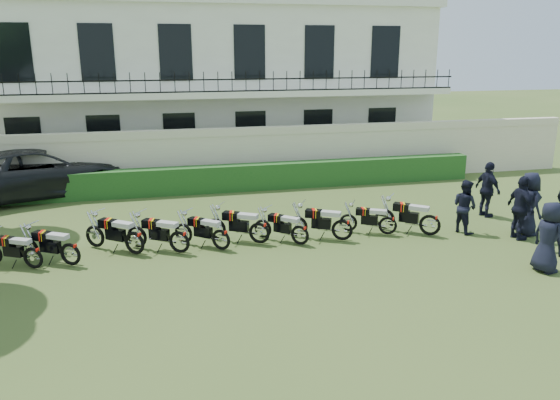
{
  "coord_description": "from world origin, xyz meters",
  "views": [
    {
      "loc": [
        -2.58,
        -12.92,
        5.29
      ],
      "look_at": [
        0.94,
        2.11,
        0.97
      ],
      "focal_mm": 35.0,
      "sensor_mm": 36.0,
      "label": 1
    }
  ],
  "objects_px": {
    "motorcycle_2": "(134,237)",
    "motorcycle_3": "(179,237)",
    "suv": "(39,172)",
    "officer_4": "(465,206)",
    "motorcycle_1": "(70,249)",
    "motorcycle_9": "(430,220)",
    "motorcycle_7": "(342,225)",
    "officer_2": "(521,208)",
    "motorcycle_6": "(300,230)",
    "motorcycle_0": "(33,253)",
    "motorcycle_5": "(259,228)",
    "motorcycle_8": "(388,221)",
    "officer_0": "(549,237)",
    "motorcycle_4": "(221,235)",
    "officer_5": "(488,190)",
    "officer_3": "(529,204)"
  },
  "relations": [
    {
      "from": "motorcycle_2",
      "to": "motorcycle_3",
      "type": "distance_m",
      "value": 1.17
    },
    {
      "from": "suv",
      "to": "officer_4",
      "type": "height_order",
      "value": "suv"
    },
    {
      "from": "motorcycle_1",
      "to": "motorcycle_9",
      "type": "distance_m",
      "value": 9.85
    },
    {
      "from": "motorcycle_1",
      "to": "motorcycle_7",
      "type": "relative_size",
      "value": 0.95
    },
    {
      "from": "motorcycle_2",
      "to": "officer_2",
      "type": "distance_m",
      "value": 10.72
    },
    {
      "from": "motorcycle_2",
      "to": "motorcycle_6",
      "type": "height_order",
      "value": "motorcycle_2"
    },
    {
      "from": "motorcycle_9",
      "to": "officer_4",
      "type": "relative_size",
      "value": 0.98
    },
    {
      "from": "motorcycle_0",
      "to": "suv",
      "type": "xyz_separation_m",
      "value": [
        -1.08,
        7.34,
        0.48
      ]
    },
    {
      "from": "motorcycle_5",
      "to": "motorcycle_7",
      "type": "xyz_separation_m",
      "value": [
        2.33,
        -0.28,
        -0.0
      ]
    },
    {
      "from": "motorcycle_6",
      "to": "motorcycle_8",
      "type": "distance_m",
      "value": 2.73
    },
    {
      "from": "motorcycle_8",
      "to": "officer_0",
      "type": "xyz_separation_m",
      "value": [
        2.65,
        -3.36,
        0.46
      ]
    },
    {
      "from": "motorcycle_4",
      "to": "suv",
      "type": "relative_size",
      "value": 0.22
    },
    {
      "from": "motorcycle_3",
      "to": "motorcycle_7",
      "type": "distance_m",
      "value": 4.53
    },
    {
      "from": "suv",
      "to": "officer_2",
      "type": "height_order",
      "value": "officer_2"
    },
    {
      "from": "motorcycle_3",
      "to": "officer_2",
      "type": "xyz_separation_m",
      "value": [
        9.49,
        -1.03,
        0.44
      ]
    },
    {
      "from": "officer_0",
      "to": "motorcycle_5",
      "type": "bearing_deg",
      "value": 51.91
    },
    {
      "from": "officer_2",
      "to": "officer_0",
      "type": "bearing_deg",
      "value": 159.57
    },
    {
      "from": "officer_5",
      "to": "suv",
      "type": "bearing_deg",
      "value": 59.68
    },
    {
      "from": "motorcycle_6",
      "to": "officer_4",
      "type": "bearing_deg",
      "value": -48.55
    },
    {
      "from": "officer_2",
      "to": "officer_3",
      "type": "distance_m",
      "value": 0.58
    },
    {
      "from": "officer_0",
      "to": "officer_3",
      "type": "relative_size",
      "value": 0.95
    },
    {
      "from": "motorcycle_6",
      "to": "officer_0",
      "type": "relative_size",
      "value": 0.77
    },
    {
      "from": "motorcycle_1",
      "to": "officer_3",
      "type": "relative_size",
      "value": 0.88
    },
    {
      "from": "motorcycle_7",
      "to": "officer_5",
      "type": "relative_size",
      "value": 0.95
    },
    {
      "from": "motorcycle_4",
      "to": "suv",
      "type": "distance_m",
      "value": 9.16
    },
    {
      "from": "motorcycle_6",
      "to": "motorcycle_2",
      "type": "bearing_deg",
      "value": 127.74
    },
    {
      "from": "motorcycle_1",
      "to": "motorcycle_5",
      "type": "relative_size",
      "value": 0.96
    },
    {
      "from": "officer_0",
      "to": "officer_4",
      "type": "xyz_separation_m",
      "value": [
        -0.36,
        3.11,
        -0.08
      ]
    },
    {
      "from": "motorcycle_2",
      "to": "officer_4",
      "type": "relative_size",
      "value": 1.01
    },
    {
      "from": "motorcycle_2",
      "to": "officer_2",
      "type": "relative_size",
      "value": 0.87
    },
    {
      "from": "motorcycle_0",
      "to": "motorcycle_9",
      "type": "relative_size",
      "value": 1.0
    },
    {
      "from": "motorcycle_3",
      "to": "motorcycle_5",
      "type": "distance_m",
      "value": 2.22
    },
    {
      "from": "motorcycle_3",
      "to": "officer_3",
      "type": "xyz_separation_m",
      "value": [
        9.98,
        -0.72,
        0.45
      ]
    },
    {
      "from": "suv",
      "to": "officer_5",
      "type": "bearing_deg",
      "value": -130.68
    },
    {
      "from": "motorcycle_4",
      "to": "officer_0",
      "type": "distance_m",
      "value": 8.21
    },
    {
      "from": "motorcycle_4",
      "to": "motorcycle_5",
      "type": "distance_m",
      "value": 1.13
    },
    {
      "from": "motorcycle_9",
      "to": "suv",
      "type": "xyz_separation_m",
      "value": [
        -11.8,
        7.33,
        0.42
      ]
    },
    {
      "from": "officer_2",
      "to": "motorcycle_0",
      "type": "bearing_deg",
      "value": 87.07
    },
    {
      "from": "officer_0",
      "to": "officer_5",
      "type": "relative_size",
      "value": 0.98
    },
    {
      "from": "motorcycle_6",
      "to": "officer_2",
      "type": "xyz_separation_m",
      "value": [
        6.21,
        -0.92,
        0.49
      ]
    },
    {
      "from": "motorcycle_9",
      "to": "officer_2",
      "type": "xyz_separation_m",
      "value": [
        2.34,
        -0.8,
        0.43
      ]
    },
    {
      "from": "officer_5",
      "to": "officer_0",
      "type": "bearing_deg",
      "value": 156.58
    },
    {
      "from": "motorcycle_4",
      "to": "motorcycle_5",
      "type": "bearing_deg",
      "value": -38.36
    },
    {
      "from": "motorcycle_1",
      "to": "motorcycle_8",
      "type": "height_order",
      "value": "motorcycle_1"
    },
    {
      "from": "motorcycle_9",
      "to": "officer_3",
      "type": "bearing_deg",
      "value": -60.12
    },
    {
      "from": "motorcycle_8",
      "to": "officer_5",
      "type": "relative_size",
      "value": 0.85
    },
    {
      "from": "motorcycle_6",
      "to": "motorcycle_7",
      "type": "distance_m",
      "value": 1.26
    },
    {
      "from": "motorcycle_2",
      "to": "motorcycle_7",
      "type": "relative_size",
      "value": 0.94
    },
    {
      "from": "suv",
      "to": "officer_5",
      "type": "xyz_separation_m",
      "value": [
        14.51,
        -5.98,
        -0.01
      ]
    },
    {
      "from": "motorcycle_4",
      "to": "officer_4",
      "type": "bearing_deg",
      "value": -51.79
    }
  ]
}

